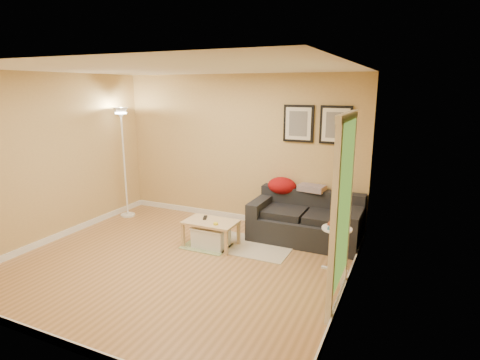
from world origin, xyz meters
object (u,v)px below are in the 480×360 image
Objects in this scene: storage_bin at (211,237)px; book_stack at (337,225)px; coffee_table at (211,233)px; sofa at (306,218)px; floor_lamp at (124,166)px; side_table at (336,249)px.

book_stack reaches higher than storage_bin.
coffee_table is 1.94m from book_stack.
sofa is at bearing 24.27° from coffee_table.
coffee_table reaches higher than storage_bin.
floor_lamp reaches higher than storage_bin.
coffee_table is 1.90m from side_table.
book_stack is at bearing -9.15° from floor_lamp.
book_stack is (0.63, -0.87, 0.26)m from sofa.
floor_lamp is (-4.01, 0.65, 0.32)m from book_stack.
coffee_table is (-1.25, -0.82, -0.18)m from sofa.
coffee_table is at bearing 122.06° from storage_bin.
floor_lamp is (-3.38, -0.22, 0.59)m from sofa.
sofa is 6.81× the size of book_stack.
side_table is 0.34m from book_stack.
coffee_table is at bearing 163.27° from book_stack.
side_table is at bearing -10.39° from coffee_table.
floor_lamp is (-4.02, 0.65, 0.66)m from side_table.
book_stack is (1.87, -0.01, 0.48)m from storage_bin.
storage_bin is at bearing 179.61° from side_table.
storage_bin is 0.26× the size of floor_lamp.
floor_lamp reaches higher than coffee_table.
sofa is 0.84× the size of floor_lamp.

